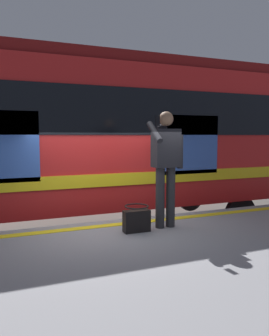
# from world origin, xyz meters

# --- Properties ---
(ground_plane) EXTENTS (24.57, 24.57, 0.00)m
(ground_plane) POSITION_xyz_m (0.00, 0.00, 0.00)
(ground_plane) COLOR #4C4742
(safety_line) EXTENTS (13.13, 0.16, 0.01)m
(safety_line) POSITION_xyz_m (0.00, 0.30, 1.03)
(safety_line) COLOR yellow
(safety_line) RESTS_ON platform
(track_rail_near) EXTENTS (17.42, 0.08, 0.16)m
(track_rail_near) POSITION_xyz_m (0.00, -1.47, 0.08)
(track_rail_near) COLOR slate
(track_rail_near) RESTS_ON ground
(track_rail_far) EXTENTS (17.42, 0.08, 0.16)m
(track_rail_far) POSITION_xyz_m (0.00, -2.91, 0.08)
(track_rail_far) COLOR slate
(track_rail_far) RESTS_ON ground
(train_carriage) EXTENTS (10.58, 2.87, 3.93)m
(train_carriage) POSITION_xyz_m (-0.19, -2.18, 2.50)
(train_carriage) COLOR red
(train_carriage) RESTS_ON ground
(passenger) EXTENTS (0.57, 0.55, 1.78)m
(passenger) POSITION_xyz_m (-0.71, 0.69, 2.08)
(passenger) COLOR #262628
(passenger) RESTS_ON platform
(handbag) EXTENTS (0.40, 0.36, 0.39)m
(handbag) POSITION_xyz_m (-0.20, 0.77, 1.21)
(handbag) COLOR black
(handbag) RESTS_ON platform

